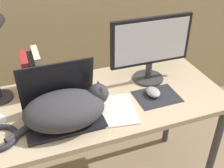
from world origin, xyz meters
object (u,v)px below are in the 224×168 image
Objects in this scene: book_row at (33,74)px; external_monitor at (151,47)px; cat at (66,109)px; laptop at (62,108)px; computer_mouse at (153,92)px; notepad at (118,110)px.

external_monitor is at bearing -9.15° from book_row.
laptop is at bearing 106.08° from cat.
external_monitor is at bearing 16.52° from laptop.
computer_mouse is 0.64m from book_row.
cat is 5.22× the size of computer_mouse.
notepad is (-0.27, -0.21, -0.20)m from external_monitor.
cat is (0.01, -0.05, 0.03)m from laptop.
laptop reaches higher than book_row.
book_row is at bearing 108.94° from cat.
laptop is 0.49m from computer_mouse.
laptop reaches higher than cat.
laptop is 0.72× the size of cat.
book_row reaches higher than notepad.
external_monitor reaches higher than notepad.
computer_mouse is 0.36× the size of notepad.
external_monitor is 1.98× the size of book_row.
cat is at bearing -71.06° from book_row.
book_row is at bearing 170.85° from external_monitor.
external_monitor is (0.52, 0.21, 0.13)m from cat.
notepad is at bearing -0.41° from cat.
external_monitor is 1.72× the size of notepad.
external_monitor is at bearing 21.93° from cat.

